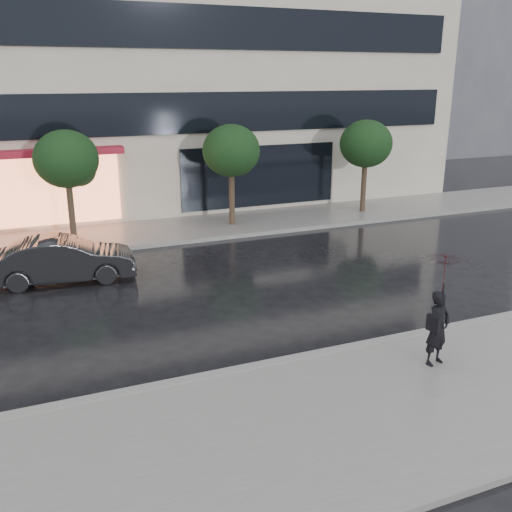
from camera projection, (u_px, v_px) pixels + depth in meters
ground at (261, 346)px, 12.62m from camera, size 120.00×120.00×0.00m
sidewalk_near at (335, 422)px, 9.74m from camera, size 60.00×4.50×0.12m
sidewalk_far at (156, 232)px, 21.63m from camera, size 60.00×3.50×0.12m
curb_near at (280, 363)px, 11.72m from camera, size 60.00×0.25×0.14m
curb_far at (167, 243)px, 20.09m from camera, size 60.00×0.25×0.14m
bg_building_right at (428, 45)px, 44.35m from camera, size 12.00×12.00×16.00m
tree_mid_west at (68, 161)px, 19.50m from camera, size 2.20×2.20×3.99m
tree_mid_east at (233, 152)px, 21.69m from camera, size 2.20×2.20×3.99m
tree_far_east at (367, 145)px, 23.88m from camera, size 2.20×2.20×3.99m
parked_car at (64, 260)px, 16.38m from camera, size 4.14×1.83×1.32m
pedestrian_with_umbrella at (443, 290)px, 11.16m from camera, size 1.23×1.24×2.33m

